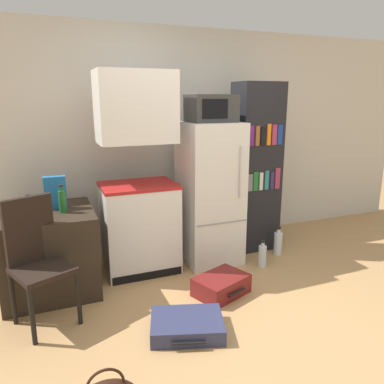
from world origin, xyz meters
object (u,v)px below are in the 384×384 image
(kitchen_hutch, at_px, (138,183))
(bookshelf, at_px, (256,168))
(bowl, at_px, (19,216))
(cereal_box, at_px, (55,193))
(chair, at_px, (36,252))
(water_bottle_front, at_px, (262,255))
(bottle_ketchup_red, at_px, (39,215))
(refrigerator, at_px, (210,193))
(bottle_milk_white, at_px, (29,204))
(water_bottle_middle, at_px, (278,243))
(side_table, at_px, (50,251))
(suitcase_large_flat, at_px, (187,325))
(suitcase_small_flat, at_px, (221,285))
(microwave, at_px, (211,108))
(bottle_green_tall, at_px, (62,201))

(kitchen_hutch, relative_size, bookshelf, 1.04)
(bowl, xyz_separation_m, cereal_box, (0.31, 0.19, 0.13))
(cereal_box, distance_m, chair, 0.67)
(bowl, distance_m, water_bottle_front, 2.40)
(cereal_box, bearing_deg, chair, -108.96)
(bottle_ketchup_red, bearing_deg, bookshelf, 13.15)
(refrigerator, distance_m, chair, 1.85)
(bookshelf, bearing_deg, bottle_milk_white, -176.74)
(chair, height_order, water_bottle_front, chair)
(cereal_box, xyz_separation_m, chair, (-0.19, -0.55, -0.33))
(chair, bearing_deg, bowl, 84.63)
(water_bottle_middle, bearing_deg, side_table, 177.87)
(cereal_box, bearing_deg, bottle_ketchup_red, -110.10)
(refrigerator, height_order, cereal_box, refrigerator)
(kitchen_hutch, distance_m, suitcase_large_flat, 1.49)
(kitchen_hutch, height_order, water_bottle_front, kitchen_hutch)
(bookshelf, xyz_separation_m, chair, (-2.38, -0.70, -0.37))
(bookshelf, relative_size, bottle_milk_white, 12.95)
(suitcase_small_flat, relative_size, water_bottle_front, 1.91)
(bookshelf, bearing_deg, side_table, -174.56)
(side_table, distance_m, microwave, 2.08)
(side_table, distance_m, cereal_box, 0.54)
(bookshelf, relative_size, bowl, 14.76)
(bottle_milk_white, bearing_deg, water_bottle_front, -9.71)
(kitchen_hutch, relative_size, refrigerator, 1.33)
(kitchen_hutch, height_order, suitcase_large_flat, kitchen_hutch)
(kitchen_hutch, distance_m, refrigerator, 0.79)
(refrigerator, xyz_separation_m, bowl, (-1.86, -0.22, 0.03))
(side_table, height_order, bowl, bowl)
(suitcase_small_flat, height_order, water_bottle_middle, water_bottle_middle)
(suitcase_small_flat, bearing_deg, side_table, 133.54)
(chair, distance_m, water_bottle_middle, 2.59)
(kitchen_hutch, relative_size, cereal_box, 6.66)
(refrigerator, xyz_separation_m, chair, (-1.74, -0.58, -0.17))
(kitchen_hutch, relative_size, water_bottle_middle, 6.04)
(microwave, relative_size, bookshelf, 0.24)
(bottle_green_tall, bearing_deg, chair, -120.71)
(side_table, distance_m, bowl, 0.47)
(suitcase_large_flat, relative_size, water_bottle_middle, 1.94)
(bottle_milk_white, xyz_separation_m, water_bottle_front, (2.23, -0.38, -0.70))
(bottle_milk_white, xyz_separation_m, chair, (0.04, -0.57, -0.24))
(side_table, bearing_deg, water_bottle_middle, -2.13)
(suitcase_large_flat, bearing_deg, refrigerator, 76.51)
(suitcase_small_flat, bearing_deg, cereal_box, 129.75)
(side_table, xyz_separation_m, suitcase_small_flat, (1.43, -0.67, -0.29))
(chair, xyz_separation_m, suitcase_large_flat, (1.02, -0.61, -0.52))
(bowl, distance_m, suitcase_large_flat, 1.66)
(chair, relative_size, suitcase_large_flat, 1.57)
(refrigerator, relative_size, bookshelf, 0.79)
(cereal_box, height_order, water_bottle_front, cereal_box)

